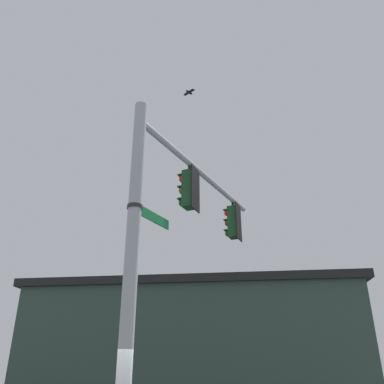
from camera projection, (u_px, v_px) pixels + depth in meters
The scene contains 8 objects.
signal_pole at pixel (131, 272), 7.58m from camera, with size 0.28×0.28×7.76m, color #ADB2B7.
mast_arm at pixel (203, 175), 11.45m from camera, with size 0.16×0.16×6.20m, color #ADB2B7.
traffic_light_nearest_pole at pixel (189, 189), 10.50m from camera, with size 0.54×0.49×1.31m.
traffic_light_mid_inner at pixel (233, 222), 12.84m from camera, with size 0.54×0.49×1.31m.
street_name_sign at pixel (145, 213), 8.41m from camera, with size 1.45×0.32×0.22m.
bird_flying at pixel (189, 92), 13.28m from camera, with size 0.30×0.46×0.09m.
storefront_building at pixel (197, 356), 16.60m from camera, with size 11.04×14.62×5.34m.
tree_by_storefront at pixel (227, 316), 21.62m from camera, with size 3.31×3.31×6.52m.
Camera 1 is at (-6.46, -4.06, 2.19)m, focal length 37.05 mm.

